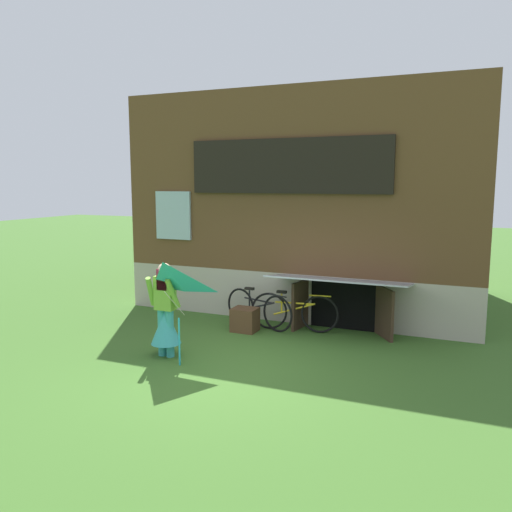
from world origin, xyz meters
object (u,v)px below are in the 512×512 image
(kite, at_px, (163,289))
(bicycle_black, at_px, (258,309))
(bicycle_yellow, at_px, (294,312))
(wooden_crate, at_px, (245,320))
(person, at_px, (165,317))

(kite, height_order, bicycle_black, kite)
(bicycle_yellow, xyz_separation_m, wooden_crate, (-0.91, -0.40, -0.16))
(person, height_order, wooden_crate, person)
(person, relative_size, bicycle_black, 0.96)
(kite, bearing_deg, person, 121.59)
(kite, bearing_deg, bicycle_yellow, 67.17)
(person, distance_m, kite, 0.91)
(kite, height_order, wooden_crate, kite)
(bicycle_black, xyz_separation_m, wooden_crate, (-0.14, -0.37, -0.15))
(person, distance_m, bicycle_yellow, 2.80)
(person, bearing_deg, bicycle_black, 85.97)
(bicycle_black, height_order, wooden_crate, bicycle_black)
(person, bearing_deg, wooden_crate, 86.37)
(bicycle_yellow, distance_m, bicycle_black, 0.77)
(person, distance_m, bicycle_black, 2.43)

